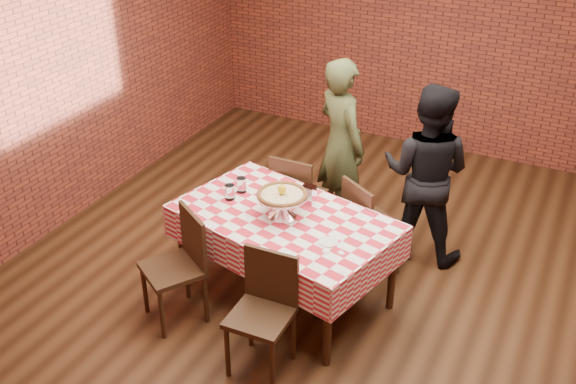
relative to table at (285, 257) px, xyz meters
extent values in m
plane|color=black|center=(0.35, 0.32, -0.38)|extent=(6.00, 6.00, 0.00)
plane|color=maroon|center=(0.35, 3.32, 1.08)|extent=(5.50, 0.00, 5.50)
cube|color=#362315|center=(0.00, 0.00, 0.00)|extent=(1.84, 1.36, 0.75)
cylinder|color=beige|center=(-0.02, 0.00, 0.57)|extent=(0.52, 0.52, 0.03)
ellipsoid|color=yellow|center=(-0.02, 0.00, 0.61)|extent=(0.08, 0.08, 0.08)
cylinder|color=white|center=(-0.50, 0.04, 0.45)|extent=(0.10, 0.10, 0.13)
cylinder|color=white|center=(-0.48, 0.18, 0.45)|extent=(0.10, 0.10, 0.13)
cylinder|color=white|center=(0.45, -0.19, 0.39)|extent=(0.17, 0.17, 0.01)
cube|color=white|center=(0.48, -0.31, 0.39)|extent=(0.06, 0.05, 0.00)
cube|color=white|center=(0.58, -0.28, 0.39)|extent=(0.06, 0.06, 0.00)
cube|color=silver|center=(0.08, 0.26, 0.46)|extent=(0.11, 0.09, 0.15)
imported|color=#404828|center=(-0.06, 1.28, 0.44)|extent=(0.71, 0.65, 1.62)
imported|color=black|center=(0.79, 1.10, 0.42)|extent=(0.77, 0.60, 1.59)
camera|label=1|loc=(1.99, -3.97, 3.09)|focal=42.31mm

